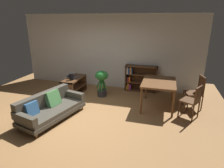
% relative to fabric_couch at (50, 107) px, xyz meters
% --- Properties ---
extents(ground_plane, '(8.16, 8.16, 0.00)m').
position_rel_fabric_couch_xyz_m(ground_plane, '(0.69, 0.20, -0.31)').
color(ground_plane, '#9E7042').
extents(back_wall_panel, '(6.80, 0.10, 2.70)m').
position_rel_fabric_couch_xyz_m(back_wall_panel, '(0.69, 2.90, 1.04)').
color(back_wall_panel, silver).
rests_on(back_wall_panel, ground_plane).
extents(fabric_couch, '(1.17, 1.93, 0.70)m').
position_rel_fabric_couch_xyz_m(fabric_couch, '(0.00, 0.00, 0.00)').
color(fabric_couch, brown).
rests_on(fabric_couch, ground_plane).
extents(media_console, '(0.46, 1.09, 0.59)m').
position_rel_fabric_couch_xyz_m(media_console, '(-0.17, 1.73, -0.02)').
color(media_console, '#56351E').
rests_on(media_console, ground_plane).
extents(open_laptop, '(0.44, 0.33, 0.06)m').
position_rel_fabric_couch_xyz_m(open_laptop, '(-0.21, 1.81, 0.30)').
color(open_laptop, '#333338').
rests_on(open_laptop, media_console).
extents(desk_speaker, '(0.14, 0.14, 0.23)m').
position_rel_fabric_couch_xyz_m(desk_speaker, '(-0.13, 1.53, 0.39)').
color(desk_speaker, black).
rests_on(desk_speaker, media_console).
extents(potted_floor_plant, '(0.48, 0.44, 0.89)m').
position_rel_fabric_couch_xyz_m(potted_floor_plant, '(0.81, 1.84, 0.25)').
color(potted_floor_plant, '#333338').
rests_on(potted_floor_plant, ground_plane).
extents(dining_table, '(0.94, 1.23, 0.81)m').
position_rel_fabric_couch_xyz_m(dining_table, '(2.69, 1.49, 0.41)').
color(dining_table, brown).
rests_on(dining_table, ground_plane).
extents(dining_chair_near, '(0.53, 0.53, 0.97)m').
position_rel_fabric_couch_xyz_m(dining_chair_near, '(3.76, 1.76, 0.22)').
color(dining_chair_near, '#56351E').
rests_on(dining_chair_near, ground_plane).
extents(dining_chair_far, '(0.56, 0.56, 0.92)m').
position_rel_fabric_couch_xyz_m(dining_chair_far, '(3.58, 1.01, 0.22)').
color(dining_chair_far, '#56351E').
rests_on(dining_chair_far, ground_plane).
extents(bookshelf, '(1.13, 0.28, 0.94)m').
position_rel_fabric_couch_xyz_m(bookshelf, '(1.94, 2.74, 0.16)').
color(bookshelf, '#56351E').
rests_on(bookshelf, ground_plane).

